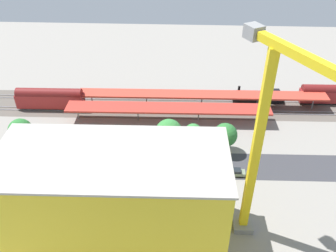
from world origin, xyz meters
TOP-DOWN VIEW (x-y plane):
  - ground_plane at (0.00, 0.00)m, footprint 178.06×178.06m
  - rail_bed at (0.00, -20.33)m, footprint 111.51×16.48m
  - street_asphalt at (0.00, 5.64)m, footprint 111.42×10.86m
  - track_rails at (0.00, -20.33)m, footprint 111.27×10.04m
  - platform_canopy_near at (-0.09, -12.15)m, footprint 53.81×6.26m
  - platform_canopy_far at (-9.21, -19.70)m, footprint 69.30×5.77m
  - locomotive at (-25.93, -23.65)m, footprint 14.80×2.77m
  - passenger_coach at (-46.10, -23.65)m, footprint 17.46×3.19m
  - freight_coach_far at (33.08, -17.02)m, footprint 18.90×3.32m
  - parked_car_0 at (-15.64, 8.36)m, footprint 4.55×1.77m
  - parked_car_1 at (-6.64, 8.53)m, footprint 4.51×1.85m
  - parked_car_2 at (0.86, 8.95)m, footprint 4.68×1.96m
  - parked_car_3 at (9.31, 8.49)m, footprint 4.45×1.85m
  - parked_car_4 at (16.89, 9.11)m, footprint 4.73×1.93m
  - construction_building at (7.15, 24.96)m, footprint 37.05×16.73m
  - construction_roof_slab at (7.15, 24.96)m, footprint 37.66×17.33m
  - tower_crane at (-16.36, 23.91)m, footprint 13.25×21.93m
  - box_truck_0 at (-6.80, 10.16)m, footprint 9.47×2.82m
  - box_truck_1 at (5.47, 11.18)m, footprint 9.58×3.08m
  - box_truck_2 at (11.93, 12.53)m, footprint 9.29×3.32m
  - street_tree_0 at (33.75, 1.32)m, footprint 5.59×5.59m
  - street_tree_1 at (-0.87, 1.56)m, footprint 6.29×6.29m
  - street_tree_2 at (-6.47, -0.15)m, footprint 4.17×4.17m
  - street_tree_3 at (-13.92, 0.04)m, footprint 5.61×5.61m
  - traffic_light at (12.86, 10.27)m, footprint 0.50×0.36m

SIDE VIEW (x-z plane):
  - ground_plane at x=0.00m, z-range 0.00..0.00m
  - rail_bed at x=0.00m, z-range 0.00..0.01m
  - street_asphalt at x=0.00m, z-range 0.00..0.01m
  - track_rails at x=0.00m, z-range 0.12..0.24m
  - parked_car_0 at x=-15.64m, z-range -0.09..1.52m
  - parked_car_4 at x=16.89m, z-range -0.10..1.58m
  - parked_car_3 at x=9.31m, z-range -0.10..1.60m
  - parked_car_2 at x=0.86m, z-range -0.10..1.63m
  - parked_car_1 at x=-6.64m, z-range -0.10..1.65m
  - box_truck_0 at x=-6.80m, z-range -0.01..3.20m
  - box_truck_1 at x=5.47m, z-range -0.03..3.36m
  - locomotive at x=-25.93m, z-range -0.70..4.15m
  - box_truck_2 at x=11.93m, z-range -0.04..3.60m
  - passenger_coach at x=-46.10m, z-range 0.15..5.98m
  - freight_coach_far at x=33.08m, z-range 0.17..6.50m
  - platform_canopy_far at x=-9.21m, z-range 1.90..6.24m
  - platform_canopy_near at x=-0.09m, z-range 1.91..6.27m
  - traffic_light at x=12.86m, z-range 1.03..7.22m
  - street_tree_3 at x=-13.92m, z-range 0.97..8.56m
  - street_tree_2 at x=-6.47m, z-range 1.49..8.71m
  - street_tree_0 at x=33.75m, z-range 1.29..9.48m
  - street_tree_1 at x=-0.87m, z-range 1.47..10.73m
  - construction_building at x=7.15m, z-range 0.00..17.95m
  - construction_roof_slab at x=7.15m, z-range 17.95..18.35m
  - tower_crane at x=-16.36m, z-range 3.01..40.16m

